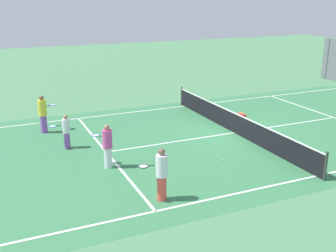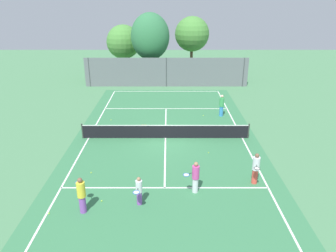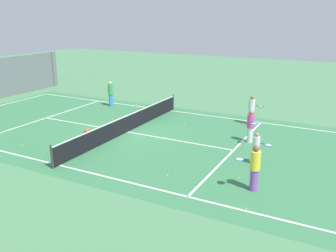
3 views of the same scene
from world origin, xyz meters
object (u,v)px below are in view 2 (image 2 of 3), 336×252
ball_crate (145,128)px  tennis_ball_5 (210,153)px  player_3 (197,177)px  tennis_ball_1 (92,172)px  player_1 (140,190)px  tennis_ball_3 (205,116)px  player_0 (223,105)px  tennis_ball_2 (187,126)px  tennis_ball_4 (103,201)px  tennis_ball_6 (221,94)px  tennis_ball_0 (50,213)px  tennis_ball_7 (112,120)px  player_4 (83,194)px  player_2 (257,168)px

ball_crate → tennis_ball_5: bearing=-40.7°
player_3 → tennis_ball_1: (-5.82, 1.88, -0.87)m
player_1 → tennis_ball_3: (4.38, 12.35, -0.75)m
player_0 → tennis_ball_2: size_ratio=28.08×
player_1 → tennis_ball_4: (-1.89, 0.21, -0.75)m
player_3 → tennis_ball_2: bearing=90.0°
player_0 → tennis_ball_4: 14.44m
ball_crate → tennis_ball_2: 3.30m
player_1 → tennis_ball_1: (-3.03, 2.93, -0.75)m
ball_crate → tennis_ball_6: bearing=52.7°
tennis_ball_3 → ball_crate: bearing=-147.5°
tennis_ball_1 → tennis_ball_6: size_ratio=1.00×
tennis_ball_1 → tennis_ball_6: (9.70, 15.70, 0.00)m
tennis_ball_4 → tennis_ball_3: bearing=62.7°
tennis_ball_0 → tennis_ball_1: bearing=72.8°
tennis_ball_3 → tennis_ball_6: (2.30, 6.28, 0.00)m
player_0 → tennis_ball_6: (0.80, 6.28, -0.92)m
tennis_ball_2 → tennis_ball_4: 10.82m
ball_crate → tennis_ball_3: bearing=32.5°
player_0 → tennis_ball_4: player_0 is taller
tennis_ball_1 → tennis_ball_7: same height
tennis_ball_2 → tennis_ball_7: size_ratio=1.00×
player_4 → tennis_ball_7: (-0.67, 11.94, -0.92)m
tennis_ball_1 → tennis_ball_2: (5.82, 7.03, 0.00)m
player_3 → tennis_ball_3: (1.58, 11.30, -0.87)m
tennis_ball_0 → tennis_ball_4: bearing=23.2°
player_4 → tennis_ball_5: (6.62, 6.06, -0.92)m
tennis_ball_1 → player_3: bearing=-17.9°
player_2 → tennis_ball_5: (-2.06, 3.58, -0.89)m
tennis_ball_0 → tennis_ball_7: size_ratio=1.00×
tennis_ball_1 → tennis_ball_4: (1.13, -2.72, 0.00)m
ball_crate → tennis_ball_6: ball_crate is taller
tennis_ball_7 → tennis_ball_1: bearing=-88.4°
ball_crate → tennis_ball_4: 9.20m
player_4 → tennis_ball_6: bearing=64.3°
player_1 → tennis_ball_0: size_ratio=22.82×
ball_crate → tennis_ball_3: (4.80, 3.06, -0.15)m
ball_crate → player_0: bearing=25.8°
tennis_ball_6 → ball_crate: bearing=-127.3°
tennis_ball_6 → tennis_ball_7: bearing=-143.7°
tennis_ball_3 → tennis_ball_4: size_ratio=1.00×
player_4 → tennis_ball_1: size_ratio=28.00×
tennis_ball_0 → tennis_ball_2: size_ratio=1.00×
tennis_ball_1 → player_1: bearing=-44.1°
tennis_ball_2 → tennis_ball_4: (-4.69, -9.75, 0.00)m
player_3 → player_4: (-5.39, -1.65, 0.05)m
tennis_ball_0 → tennis_ball_7: same height
player_0 → tennis_ball_6: 6.40m
player_3 → ball_crate: 8.88m
tennis_ball_0 → tennis_ball_1: size_ratio=1.00×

